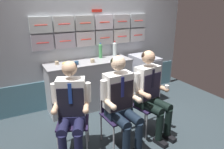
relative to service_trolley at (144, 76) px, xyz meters
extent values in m
cube|color=#2D393E|center=(-0.92, -0.93, -0.51)|extent=(4.80, 4.80, 0.04)
cube|color=#AEB5BD|center=(-0.92, 0.45, 0.59)|extent=(4.20, 0.06, 2.15)
cube|color=#5C91A2|center=(-0.92, 0.42, -0.20)|extent=(4.12, 0.01, 0.57)
cube|color=#B1AAB7|center=(-1.88, 0.39, 0.80)|extent=(0.36, 0.06, 0.27)
cylinder|color=red|center=(-1.88, 0.35, 0.80)|extent=(0.20, 0.01, 0.01)
cube|color=#B4ADBA|center=(-1.49, 0.39, 0.80)|extent=(0.36, 0.06, 0.27)
cylinder|color=red|center=(-1.49, 0.35, 0.80)|extent=(0.20, 0.01, 0.01)
cube|color=silver|center=(-1.10, 0.39, 0.80)|extent=(0.36, 0.06, 0.27)
cylinder|color=red|center=(-1.10, 0.35, 0.80)|extent=(0.20, 0.01, 0.01)
cube|color=#B4B4B7|center=(-0.71, 0.39, 0.80)|extent=(0.36, 0.06, 0.27)
cylinder|color=red|center=(-0.71, 0.35, 0.80)|extent=(0.20, 0.01, 0.01)
cube|color=silver|center=(-0.32, 0.39, 0.80)|extent=(0.36, 0.06, 0.27)
cylinder|color=red|center=(-0.32, 0.35, 0.80)|extent=(0.20, 0.01, 0.01)
cube|color=silver|center=(0.07, 0.39, 0.80)|extent=(0.36, 0.06, 0.27)
cylinder|color=red|center=(0.07, 0.35, 0.80)|extent=(0.20, 0.01, 0.01)
cube|color=silver|center=(-1.88, 0.39, 1.09)|extent=(0.36, 0.06, 0.27)
cylinder|color=red|center=(-1.88, 0.35, 1.09)|extent=(0.20, 0.01, 0.01)
cube|color=silver|center=(-1.49, 0.39, 1.09)|extent=(0.36, 0.06, 0.27)
cylinder|color=red|center=(-1.49, 0.35, 1.09)|extent=(0.20, 0.01, 0.01)
cube|color=#AFB2B0|center=(-1.10, 0.39, 1.09)|extent=(0.36, 0.06, 0.27)
cylinder|color=red|center=(-1.10, 0.35, 1.09)|extent=(0.20, 0.01, 0.01)
cube|color=silver|center=(-0.71, 0.39, 1.09)|extent=(0.36, 0.06, 0.27)
cylinder|color=red|center=(-0.71, 0.35, 1.09)|extent=(0.20, 0.01, 0.01)
cube|color=#B8BABD|center=(-0.32, 0.39, 1.09)|extent=(0.36, 0.06, 0.27)
cylinder|color=red|center=(-0.32, 0.35, 1.09)|extent=(0.20, 0.01, 0.01)
cube|color=#B2BABE|center=(0.07, 0.39, 1.09)|extent=(0.36, 0.06, 0.27)
cylinder|color=red|center=(0.07, 0.35, 1.09)|extent=(0.20, 0.01, 0.01)
cube|color=red|center=(-0.85, 0.40, 1.30)|extent=(0.20, 0.02, 0.05)
cube|color=#A7A7AB|center=(-1.14, 0.16, -0.05)|extent=(1.57, 0.52, 0.88)
cube|color=#98989C|center=(-1.14, 0.16, 0.41)|extent=(1.60, 0.53, 0.03)
sphere|color=black|center=(-0.15, -0.27, -0.45)|extent=(0.07, 0.07, 0.07)
sphere|color=black|center=(0.16, -0.27, -0.45)|extent=(0.07, 0.07, 0.07)
sphere|color=black|center=(-0.15, 0.28, -0.45)|extent=(0.07, 0.07, 0.07)
sphere|color=black|center=(0.16, 0.28, -0.45)|extent=(0.07, 0.07, 0.07)
cube|color=#AAACBB|center=(0.00, 0.00, 0.00)|extent=(0.40, 0.64, 0.84)
cube|color=#9598A6|center=(0.00, -0.32, -0.28)|extent=(0.35, 0.01, 0.22)
cube|color=#9598A6|center=(0.00, -0.32, 0.00)|extent=(0.35, 0.01, 0.22)
cube|color=#9598A6|center=(0.00, -0.32, 0.28)|extent=(0.35, 0.01, 0.22)
cylinder|color=#28282D|center=(0.00, -0.30, 0.40)|extent=(0.32, 0.02, 0.02)
cylinder|color=#A8AAAF|center=(-2.07, -1.04, -0.27)|extent=(0.02, 0.02, 0.42)
cylinder|color=#A8AAAF|center=(-1.74, -1.19, -0.27)|extent=(0.02, 0.02, 0.42)
cylinder|color=#A8AAAF|center=(-1.92, -0.71, -0.27)|extent=(0.02, 0.02, 0.42)
cylinder|color=#A8AAAF|center=(-1.59, -0.86, -0.27)|extent=(0.02, 0.02, 0.42)
cube|color=#201735|center=(-1.83, -0.95, -0.05)|extent=(0.53, 0.53, 0.02)
cube|color=#201735|center=(-1.75, -0.78, 0.16)|extent=(0.35, 0.17, 0.40)
cylinder|color=#A8AAAF|center=(-1.92, -0.71, 0.16)|extent=(0.02, 0.02, 0.40)
cylinder|color=#A8AAAF|center=(-1.59, -0.86, 0.16)|extent=(0.02, 0.02, 0.40)
cylinder|color=#181937|center=(-1.98, -1.07, 0.01)|extent=(0.27, 0.39, 0.13)
cylinder|color=#181937|center=(-1.81, -1.14, 0.01)|extent=(0.27, 0.39, 0.13)
cube|color=#181937|center=(-1.83, -0.95, 0.02)|extent=(0.39, 0.32, 0.12)
cube|color=white|center=(-1.82, -0.93, 0.32)|extent=(0.40, 0.32, 0.47)
cube|color=black|center=(-1.86, -1.03, 0.28)|extent=(0.30, 0.14, 0.38)
cube|color=navy|center=(-1.87, -1.03, 0.40)|extent=(0.04, 0.03, 0.26)
cylinder|color=white|center=(-2.01, -0.85, 0.37)|extent=(0.08, 0.08, 0.26)
cylinder|color=#E2B58D|center=(-2.04, -0.96, 0.22)|extent=(0.16, 0.24, 0.07)
sphere|color=#E2B58D|center=(-2.08, -1.05, 0.22)|extent=(0.08, 0.08, 0.08)
cylinder|color=white|center=(-1.63, -1.02, 0.37)|extent=(0.08, 0.08, 0.26)
cylinder|color=#E2B58D|center=(-1.69, -1.11, 0.22)|extent=(0.16, 0.24, 0.07)
sphere|color=#E2B58D|center=(-1.74, -1.20, 0.22)|extent=(0.08, 0.08, 0.08)
sphere|color=#E2B58D|center=(-1.82, -0.93, 0.69)|extent=(0.19, 0.19, 0.19)
ellipsoid|color=black|center=(-1.82, -0.92, 0.70)|extent=(0.24, 0.23, 0.13)
cylinder|color=#A8AAAF|center=(-1.39, -1.27, -0.27)|extent=(0.02, 0.02, 0.42)
cylinder|color=#A8AAAF|center=(-1.03, -1.26, -0.27)|extent=(0.02, 0.02, 0.42)
cylinder|color=#A8AAAF|center=(-1.41, -0.91, -0.27)|extent=(0.02, 0.02, 0.42)
cylinder|color=#A8AAAF|center=(-1.05, -0.90, -0.27)|extent=(0.02, 0.02, 0.42)
cube|color=#201735|center=(-1.22, -1.09, -0.05)|extent=(0.41, 0.41, 0.02)
cube|color=#201735|center=(-1.23, -0.90, 0.16)|extent=(0.37, 0.04, 0.40)
cylinder|color=#A8AAAF|center=(-1.41, -0.91, 0.16)|extent=(0.02, 0.02, 0.40)
cylinder|color=#A8AAAF|center=(-1.05, -0.90, 0.16)|extent=(0.02, 0.02, 0.40)
cylinder|color=black|center=(-1.30, -1.44, -0.22)|extent=(0.10, 0.10, 0.42)
cylinder|color=black|center=(-1.11, -1.43, -0.22)|extent=(0.10, 0.10, 0.42)
cylinder|color=black|center=(-1.31, -1.27, 0.01)|extent=(0.14, 0.39, 0.13)
cylinder|color=black|center=(-1.12, -1.26, 0.01)|extent=(0.14, 0.39, 0.13)
cube|color=black|center=(-1.22, -1.09, 0.02)|extent=(0.35, 0.21, 0.12)
cube|color=white|center=(-1.22, -1.07, 0.33)|extent=(0.38, 0.22, 0.49)
cube|color=black|center=(-1.22, -1.17, 0.29)|extent=(0.34, 0.02, 0.39)
cube|color=navy|center=(-1.22, -1.18, 0.41)|extent=(0.04, 0.01, 0.28)
cylinder|color=white|center=(-1.44, -1.07, 0.38)|extent=(0.08, 0.08, 0.27)
cylinder|color=beige|center=(-1.41, -1.18, 0.23)|extent=(0.08, 0.25, 0.07)
sphere|color=beige|center=(-1.41, -1.29, 0.23)|extent=(0.08, 0.08, 0.08)
cylinder|color=white|center=(-1.01, -1.06, 0.38)|extent=(0.08, 0.08, 0.27)
cylinder|color=beige|center=(-1.02, -1.17, 0.23)|extent=(0.08, 0.25, 0.07)
sphere|color=beige|center=(-1.02, -1.28, 0.23)|extent=(0.08, 0.08, 0.08)
sphere|color=beige|center=(-1.22, -1.07, 0.71)|extent=(0.19, 0.19, 0.19)
ellipsoid|color=black|center=(-1.22, -1.05, 0.73)|extent=(0.20, 0.18, 0.14)
cylinder|color=#A8AAAF|center=(-0.83, -1.22, -0.27)|extent=(0.02, 0.02, 0.42)
cylinder|color=#A8AAAF|center=(-0.47, -1.16, -0.27)|extent=(0.02, 0.02, 0.42)
cylinder|color=#A8AAAF|center=(-0.89, -0.86, -0.27)|extent=(0.02, 0.02, 0.42)
cylinder|color=#A8AAAF|center=(-0.53, -0.80, -0.27)|extent=(0.02, 0.02, 0.42)
cube|color=#201735|center=(-0.68, -1.01, -0.05)|extent=(0.46, 0.46, 0.02)
cube|color=#201735|center=(-0.71, -0.82, 0.16)|extent=(0.37, 0.09, 0.40)
cylinder|color=#A8AAAF|center=(-0.89, -0.86, 0.16)|extent=(0.02, 0.02, 0.40)
cylinder|color=#A8AAAF|center=(-0.53, -0.80, 0.16)|extent=(0.02, 0.02, 0.40)
cube|color=black|center=(-0.71, -1.41, -0.46)|extent=(0.13, 0.23, 0.06)
cube|color=black|center=(-0.52, -1.38, -0.46)|extent=(0.13, 0.23, 0.06)
cylinder|color=black|center=(-0.71, -1.37, -0.22)|extent=(0.10, 0.10, 0.42)
cylinder|color=black|center=(-0.52, -1.34, -0.22)|extent=(0.10, 0.10, 0.42)
cylinder|color=black|center=(-0.74, -1.20, 0.01)|extent=(0.19, 0.40, 0.13)
cylinder|color=black|center=(-0.55, -1.16, 0.01)|extent=(0.19, 0.40, 0.13)
cube|color=black|center=(-0.68, -1.01, 0.02)|extent=(0.38, 0.26, 0.12)
cube|color=white|center=(-0.68, -0.99, 0.32)|extent=(0.40, 0.26, 0.49)
cube|color=#232036|center=(-0.66, -1.09, 0.28)|extent=(0.33, 0.07, 0.39)
cube|color=black|center=(-0.66, -1.10, 0.41)|extent=(0.04, 0.02, 0.27)
cylinder|color=white|center=(-0.89, -1.03, 0.38)|extent=(0.08, 0.08, 0.26)
cylinder|color=tan|center=(-0.85, -1.13, 0.23)|extent=(0.11, 0.25, 0.07)
sphere|color=tan|center=(-0.83, -1.24, 0.23)|extent=(0.08, 0.08, 0.08)
cylinder|color=white|center=(-0.47, -0.95, 0.38)|extent=(0.08, 0.08, 0.26)
cylinder|color=tan|center=(-0.47, -1.06, 0.23)|extent=(0.11, 0.25, 0.07)
sphere|color=tan|center=(-0.45, -1.17, 0.23)|extent=(0.08, 0.08, 0.08)
cylinder|color=white|center=(-0.45, -1.17, 0.27)|extent=(0.06, 0.06, 0.06)
sphere|color=tan|center=(-0.68, -0.99, 0.71)|extent=(0.19, 0.19, 0.19)
ellipsoid|color=black|center=(-0.68, -0.97, 0.72)|extent=(0.22, 0.20, 0.14)
cylinder|color=silver|center=(-0.51, 0.33, 0.55)|extent=(0.08, 0.08, 0.25)
cone|color=silver|center=(-0.51, 0.33, 0.69)|extent=(0.08, 0.08, 0.02)
cylinder|color=red|center=(-0.51, 0.33, 0.71)|extent=(0.03, 0.03, 0.02)
cylinder|color=#499C5B|center=(-0.84, 0.30, 0.55)|extent=(0.07, 0.07, 0.25)
cone|color=#499C5B|center=(-0.84, 0.30, 0.69)|extent=(0.07, 0.07, 0.02)
cylinder|color=blue|center=(-0.84, 0.30, 0.71)|extent=(0.03, 0.03, 0.02)
cylinder|color=navy|center=(-1.41, 0.07, 0.45)|extent=(0.07, 0.07, 0.06)
cylinder|color=#382114|center=(-1.41, 0.07, 0.48)|extent=(0.06, 0.06, 0.01)
cylinder|color=tan|center=(-0.62, 0.00, 0.46)|extent=(0.06, 0.06, 0.07)
cylinder|color=#382114|center=(-0.62, 0.00, 0.49)|extent=(0.05, 0.05, 0.01)
cylinder|color=tan|center=(-1.11, 0.06, 0.46)|extent=(0.07, 0.07, 0.07)
cylinder|color=#382114|center=(-1.11, 0.06, 0.48)|extent=(0.06, 0.06, 0.01)
cylinder|color=tan|center=(-1.71, 0.24, 0.45)|extent=(0.06, 0.06, 0.06)
cylinder|color=#382114|center=(-1.71, 0.24, 0.47)|extent=(0.06, 0.06, 0.01)
ellipsoid|color=yellow|center=(-1.55, 0.20, 0.44)|extent=(0.17, 0.10, 0.04)
cylinder|color=#4C3819|center=(-1.48, 0.23, 0.45)|extent=(0.01, 0.01, 0.02)
camera|label=1|loc=(-2.50, -3.31, 1.44)|focal=33.61mm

